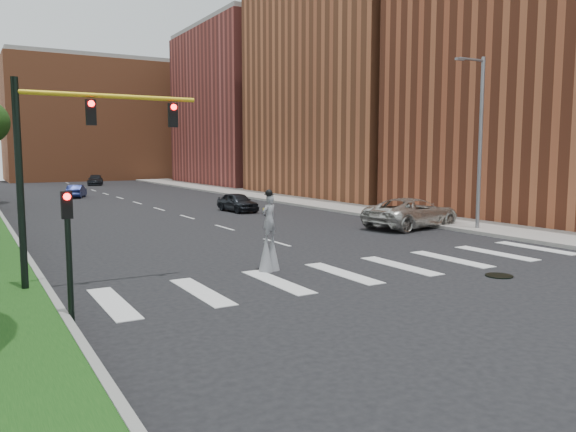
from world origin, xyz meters
The scene contains 15 objects.
ground_plane centered at (0.00, 0.00, 0.00)m, with size 160.00×160.00×0.00m, color black.
median_curb centered at (-10.45, 20.00, 0.14)m, with size 0.20×60.00×0.28m, color gray.
sidewalk_right centered at (12.50, 25.00, 0.09)m, with size 5.00×90.00×0.18m, color gray.
manhole centered at (3.00, -2.00, 0.02)m, with size 0.90×0.90×0.04m, color black.
building_mid centered at (22.00, 30.00, 12.00)m, with size 16.00×22.00×24.00m, color #9D5431.
building_far centered at (22.00, 54.00, 10.00)m, with size 16.00×22.00×20.00m, color brown.
building_backdrop centered at (6.00, 78.00, 9.00)m, with size 26.00×14.00×18.00m, color #9D5431.
streetlight centered at (10.90, 6.00, 4.90)m, with size 2.05×0.20×9.00m.
traffic_signal centered at (-9.78, 3.00, 4.15)m, with size 5.30×0.23×6.20m.
secondary_signal centered at (-10.30, -0.50, 1.95)m, with size 0.25×0.21×3.23m.
stilt_performer centered at (-3.25, 2.64, 1.10)m, with size 0.82×0.62×2.86m.
suv_crossing centered at (9.00, 8.82, 0.83)m, with size 2.74×5.95×1.65m, color beige.
car_near centered at (4.26, 21.46, 0.67)m, with size 1.58×3.94×1.34m, color black.
car_mid centered at (-3.37, 40.41, 0.60)m, with size 1.26×3.61×1.19m, color #151D4B.
car_far centered at (2.33, 60.75, 0.65)m, with size 1.81×4.46×1.29m, color black.
Camera 1 is at (-12.35, -14.42, 4.10)m, focal length 35.00 mm.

